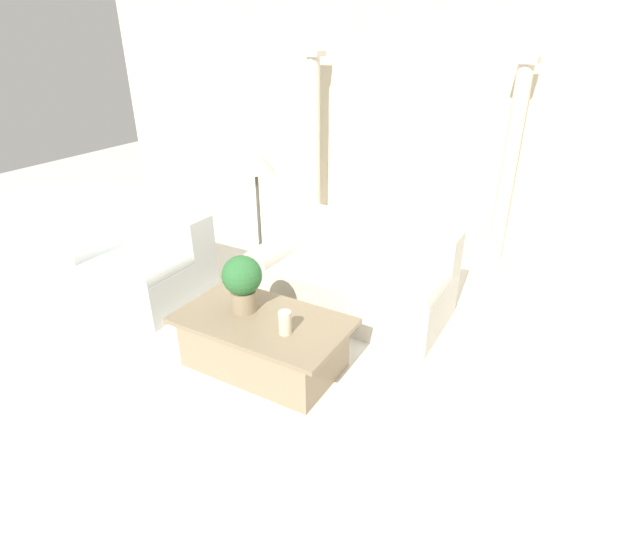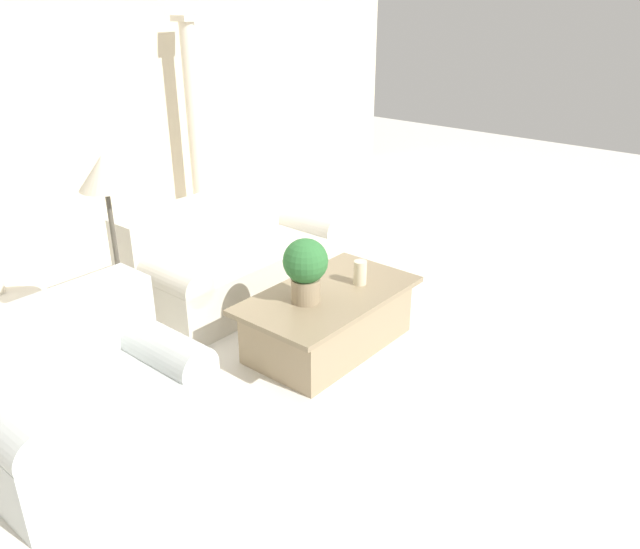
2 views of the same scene
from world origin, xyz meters
The scene contains 9 objects.
ground_plane centered at (0.00, 0.00, 0.00)m, with size 16.00×16.00×0.00m, color silver.
wall_back centered at (0.00, 2.84, 1.60)m, with size 10.00×0.06×3.20m.
sofa_long centered at (0.07, 0.83, 0.35)m, with size 1.90×0.93×0.86m.
loveseat centered at (-1.92, 0.00, 0.36)m, with size 1.26×0.93×0.86m.
coffee_table centered at (-0.12, -0.42, 0.23)m, with size 1.39×0.79×0.46m.
potted_plant centered at (-0.33, -0.38, 0.73)m, with size 0.32×0.32×0.48m.
pillar_candle centered at (0.15, -0.50, 0.55)m, with size 0.10×0.10×0.19m.
floor_lamp centered at (-1.06, 0.85, 1.25)m, with size 0.37×0.37×1.47m.
column_right centered at (1.10, 2.49, 1.16)m, with size 0.23×0.23×2.27m.
Camera 2 is at (-3.35, -3.03, 2.51)m, focal length 35.00 mm.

